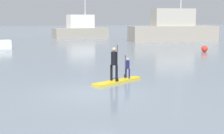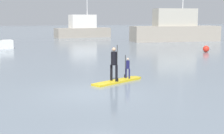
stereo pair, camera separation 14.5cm
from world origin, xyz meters
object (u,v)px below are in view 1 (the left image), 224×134
at_px(motor_boat_small_navy, 81,29).
at_px(paddler_child_solo, 127,67).
at_px(paddler_adult, 114,62).
at_px(mooring_buoy_near, 205,49).
at_px(paddleboard_near, 118,81).
at_px(fishing_boat_white_large, 173,29).

bearing_deg(motor_boat_small_navy, paddler_child_solo, -104.44).
relative_size(paddler_adult, mooring_buoy_near, 3.01).
relative_size(paddleboard_near, motor_boat_small_navy, 0.34).
xyz_separation_m(paddler_adult, fishing_boat_white_large, (19.34, 24.38, 0.58)).
xyz_separation_m(paddleboard_near, fishing_boat_white_large, (19.07, 24.26, 1.58)).
relative_size(paddleboard_near, fishing_boat_white_large, 0.25).
xyz_separation_m(paddler_adult, paddler_child_solo, (0.94, 0.44, -0.36)).
bearing_deg(paddleboard_near, motor_boat_small_navy, 74.71).
xyz_separation_m(fishing_boat_white_large, mooring_buoy_near, (-5.49, -13.73, -1.33)).
distance_m(paddleboard_near, fishing_boat_white_large, 30.90).
relative_size(paddleboard_near, paddler_child_solo, 2.60).
relative_size(paddler_child_solo, mooring_buoy_near, 1.99).
height_order(paddleboard_near, fishing_boat_white_large, fishing_boat_white_large).
distance_m(paddler_adult, mooring_buoy_near, 17.49).
bearing_deg(paddler_adult, paddleboard_near, 25.19).
bearing_deg(mooring_buoy_near, paddler_child_solo, -141.65).
xyz_separation_m(paddler_child_solo, motor_boat_small_navy, (9.50, 36.91, 0.70)).
bearing_deg(fishing_boat_white_large, motor_boat_small_navy, 124.44).
xyz_separation_m(fishing_boat_white_large, motor_boat_small_navy, (-8.89, 12.97, -0.23)).
bearing_deg(motor_boat_small_navy, paddler_adult, -105.62).
height_order(fishing_boat_white_large, mooring_buoy_near, fishing_boat_white_large).
height_order(motor_boat_small_navy, mooring_buoy_near, motor_boat_small_navy).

